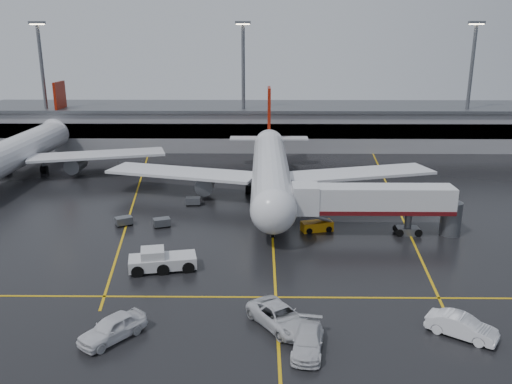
{
  "coord_description": "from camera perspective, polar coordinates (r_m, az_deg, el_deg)",
  "views": [
    {
      "loc": [
        -1.33,
        -64.88,
        22.5
      ],
      "look_at": [
        -2.0,
        -2.0,
        4.0
      ],
      "focal_mm": 37.05,
      "sensor_mm": 36.0,
      "label": 1
    }
  ],
  "objects": [
    {
      "name": "service_van_d",
      "position": [
        43.46,
        -15.24,
        -13.97
      ],
      "size": [
        5.23,
        5.75,
        1.9
      ],
      "primitive_type": "imported",
      "rotation": [
        0.0,
        0.0,
        -0.68
      ],
      "color": "silver",
      "rests_on": "ground"
    },
    {
      "name": "baggage_cart_a",
      "position": [
        66.02,
        -10.14,
        -3.22
      ],
      "size": [
        2.34,
        1.94,
        1.12
      ],
      "color": "#595B60",
      "rests_on": "ground"
    },
    {
      "name": "service_van_b",
      "position": [
        40.95,
        5.62,
        -15.72
      ],
      "size": [
        3.04,
        5.7,
        1.57
      ],
      "primitive_type": "imported",
      "rotation": [
        0.0,
        0.0,
        -0.16
      ],
      "color": "silver",
      "rests_on": "ground"
    },
    {
      "name": "apron_line_stop",
      "position": [
        48.44,
        2.15,
        -11.29
      ],
      "size": [
        60.0,
        0.25,
        0.02
      ],
      "primitive_type": "cube",
      "color": "gold",
      "rests_on": "ground"
    },
    {
      "name": "jet_bridge",
      "position": [
        63.13,
        12.65,
        -1.12
      ],
      "size": [
        19.9,
        3.4,
        6.05
      ],
      "color": "silver",
      "rests_on": "ground"
    },
    {
      "name": "belt_loader",
      "position": [
        64.25,
        6.59,
        -3.66
      ],
      "size": [
        4.03,
        2.56,
        2.37
      ],
      "color": "orange",
      "rests_on": "ground"
    },
    {
      "name": "service_van_c",
      "position": [
        45.3,
        21.32,
        -13.35
      ],
      "size": [
        5.44,
        4.6,
        1.76
      ],
      "primitive_type": "imported",
      "rotation": [
        0.0,
        0.0,
        0.96
      ],
      "color": "white",
      "rests_on": "ground"
    },
    {
      "name": "baggage_cart_b",
      "position": [
        67.52,
        -14.08,
        -3.02
      ],
      "size": [
        2.38,
        2.14,
        1.12
      ],
      "color": "#595B60",
      "rests_on": "ground"
    },
    {
      "name": "terminal",
      "position": [
        114.28,
        1.28,
        7.24
      ],
      "size": [
        122.0,
        19.0,
        8.6
      ],
      "color": "gray",
      "rests_on": "ground"
    },
    {
      "name": "apron_line_left",
      "position": [
        80.38,
        -12.85,
        -0.28
      ],
      "size": [
        9.99,
        69.35,
        0.02
      ],
      "primitive_type": "cube",
      "rotation": [
        0.0,
        0.0,
        0.14
      ],
      "color": "gold",
      "rests_on": "ground"
    },
    {
      "name": "ground",
      "position": [
        68.68,
        1.69,
        -2.74
      ],
      "size": [
        220.0,
        220.0,
        0.0
      ],
      "primitive_type": "plane",
      "color": "black",
      "rests_on": "ground"
    },
    {
      "name": "baggage_cart_c",
      "position": [
        73.85,
        -6.8,
        -0.96
      ],
      "size": [
        2.07,
        1.42,
        1.12
      ],
      "color": "#595B60",
      "rests_on": "ground"
    },
    {
      "name": "main_airliner",
      "position": [
        76.8,
        1.59,
        2.61
      ],
      "size": [
        48.8,
        45.6,
        14.1
      ],
      "color": "silver",
      "rests_on": "ground"
    },
    {
      "name": "apron_line_centre",
      "position": [
        68.68,
        1.69,
        -2.73
      ],
      "size": [
        0.25,
        90.0,
        0.02
      ],
      "primitive_type": "cube",
      "color": "gold",
      "rests_on": "ground"
    },
    {
      "name": "light_mast_right",
      "position": [
        114.87,
        22.14,
        11.21
      ],
      "size": [
        3.0,
        1.2,
        25.45
      ],
      "color": "#595B60",
      "rests_on": "ground"
    },
    {
      "name": "second_airliner",
      "position": [
        97.39,
        -24.15,
        4.13
      ],
      "size": [
        48.8,
        45.6,
        14.1
      ],
      "color": "silver",
      "rests_on": "ground"
    },
    {
      "name": "light_mast_left",
      "position": [
        115.74,
        -22.0,
        11.26
      ],
      "size": [
        3.0,
        1.2,
        25.45
      ],
      "color": "#595B60",
      "rests_on": "ground"
    },
    {
      "name": "apron_line_right",
      "position": [
        80.54,
        14.47,
        -0.36
      ],
      "size": [
        7.57,
        69.64,
        0.02
      ],
      "primitive_type": "cube",
      "rotation": [
        0.0,
        0.0,
        -0.1
      ],
      "color": "gold",
      "rests_on": "ground"
    },
    {
      "name": "service_van_a",
      "position": [
        43.66,
        2.61,
        -13.3
      ],
      "size": [
        6.03,
        6.95,
        1.78
      ],
      "primitive_type": "imported",
      "rotation": [
        0.0,
        0.0,
        0.6
      ],
      "color": "silver",
      "rests_on": "ground"
    },
    {
      "name": "pushback_tractor",
      "position": [
        54.15,
        -10.25,
        -7.34
      ],
      "size": [
        7.04,
        4.02,
        2.37
      ],
      "color": "silver",
      "rests_on": "ground"
    },
    {
      "name": "light_mast_mid",
      "position": [
        107.24,
        -1.38,
        12.1
      ],
      "size": [
        3.0,
        1.2,
        25.45
      ],
      "color": "#595B60",
      "rests_on": "ground"
    }
  ]
}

